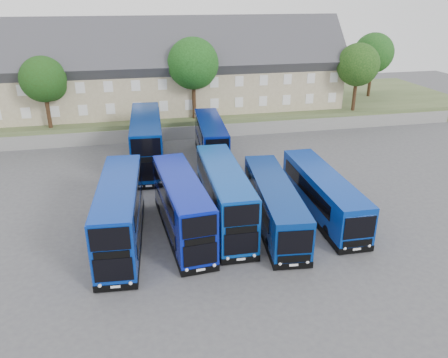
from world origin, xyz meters
TOP-DOWN VIEW (x-y plane):
  - ground at (0.00, 0.00)m, footprint 120.00×120.00m
  - retaining_wall at (0.00, 24.00)m, footprint 70.00×0.40m
  - earth_bank at (0.00, 34.00)m, footprint 80.00×20.00m
  - terrace_row at (-3.00, 30.00)m, footprint 48.00×10.40m
  - dd_front_left at (-6.47, 2.27)m, footprint 3.32×11.06m
  - dd_front_mid at (-2.32, 2.60)m, footprint 3.19×10.53m
  - dd_front_right at (0.82, 3.41)m, footprint 2.68×10.86m
  - dd_rear_left at (-3.97, 16.52)m, footprint 3.36×12.22m
  - dd_rear_right at (2.24, 16.30)m, footprint 3.12×10.50m
  - coach_east_a at (4.29, 2.58)m, footprint 3.65×11.95m
  - coach_east_b at (8.43, 3.40)m, footprint 2.66×11.73m
  - tree_west at (-13.85, 25.10)m, footprint 4.80×4.80m
  - tree_mid at (2.15, 25.60)m, footprint 5.76×5.76m
  - tree_east at (22.15, 25.10)m, footprint 5.12×5.12m
  - tree_far at (28.15, 32.10)m, footprint 5.44×5.44m

SIDE VIEW (x-z plane):
  - ground at x=0.00m, z-range 0.00..0.00m
  - retaining_wall at x=0.00m, z-range 0.00..1.50m
  - earth_bank at x=0.00m, z-range 0.00..2.00m
  - coach_east_b at x=8.43m, z-range -0.03..3.16m
  - coach_east_a at x=4.29m, z-range -0.03..3.18m
  - dd_rear_right at x=2.24m, z-range -0.04..4.08m
  - dd_front_mid at x=-2.32m, z-range -0.04..4.08m
  - dd_front_right at x=0.82m, z-range -0.04..4.26m
  - dd_front_left at x=-6.47m, z-range -0.04..4.29m
  - dd_rear_left at x=-3.97m, z-range -0.04..4.77m
  - terrace_row at x=-3.00m, z-range 1.00..12.20m
  - tree_west at x=-13.85m, z-range 3.23..10.88m
  - tree_east at x=22.15m, z-range 3.31..11.47m
  - tree_far at x=28.15m, z-range 3.39..12.06m
  - tree_mid at x=2.15m, z-range 3.48..12.66m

